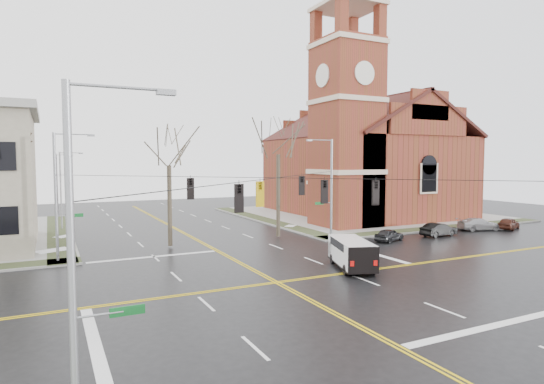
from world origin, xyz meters
name	(u,v)px	position (x,y,z in m)	size (l,w,h in m)	color
ground	(277,282)	(0.00, 0.00, 0.00)	(120.00, 120.00, 0.00)	black
sidewalks	(277,281)	(0.00, 0.00, 0.08)	(80.00, 80.00, 0.17)	gray
road_markings	(277,282)	(0.00, 0.00, 0.01)	(100.00, 100.00, 0.01)	gold
church	(360,151)	(24.76, 24.78, 8.43)	(24.28, 27.48, 27.50)	brown
signal_pole_ne	(330,185)	(11.32, 11.50, 4.95)	(2.75, 0.22, 9.00)	gray
signal_pole_nw	(58,193)	(-11.32, 11.50, 4.95)	(2.75, 0.22, 9.00)	gray
signal_pole_sw	(79,252)	(-11.32, -11.50, 4.95)	(2.75, 0.22, 9.00)	gray
span_wires	(277,178)	(0.00, 0.00, 6.20)	(23.02, 23.02, 0.03)	black
traffic_signals	(282,191)	(0.00, -0.67, 5.45)	(8.21, 8.26, 1.30)	black
streetlight_north_a	(62,187)	(-10.65, 28.00, 4.47)	(2.30, 0.20, 8.00)	gray
streetlight_north_b	(58,180)	(-10.65, 48.00, 4.47)	(2.30, 0.20, 8.00)	gray
cargo_van	(351,251)	(6.09, 1.05, 1.14)	(3.54, 5.42, 1.93)	white
parked_car_a	(389,235)	(15.22, 7.79, 0.57)	(1.35, 3.36, 1.14)	black
parked_car_b	(439,230)	(21.22, 7.76, 0.64)	(1.35, 3.88, 1.28)	black
parked_car_c	(479,224)	(27.80, 8.66, 0.64)	(1.79, 4.41, 1.28)	#A1A1A3
parked_car_d	(509,223)	(31.13, 7.70, 0.63)	(1.49, 3.70, 1.26)	#401B12
tree_nw_near	(169,160)	(-3.03, 13.53, 7.24)	(4.00, 4.00, 9.98)	#393124
tree_ne	(278,149)	(7.15, 13.77, 8.27)	(4.00, 4.00, 11.43)	#393124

